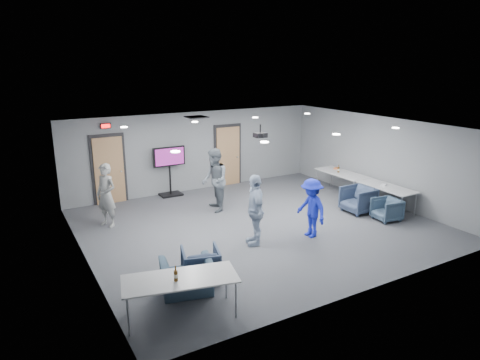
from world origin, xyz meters
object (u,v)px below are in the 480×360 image
chair_right_b (358,200)px  chair_right_c (387,210)px  projector (260,135)px  table_right_b (387,188)px  tv_stand (170,168)px  person_b (215,180)px  bottle_front (176,275)px  chair_front_a (201,264)px  person_c (255,210)px  chair_front_b (187,277)px  table_right_a (342,174)px  table_front_left (180,280)px  person_a (106,195)px  person_d (311,208)px  bottle_right (339,170)px

chair_right_b → chair_right_c: bearing=13.5°
chair_right_c → projector: (-3.03, 1.91, 2.09)m
table_right_b → projector: (-3.68, 1.28, 1.72)m
table_right_b → tv_stand: 6.86m
person_b → bottle_front: (-3.08, -4.70, -0.11)m
chair_front_a → person_c: bearing=-136.4°
chair_front_b → projector: (3.39, 2.75, 2.08)m
table_right_a → table_front_left: (-7.47, -4.05, 0.00)m
chair_front_b → table_right_a: 7.85m
person_a → bottle_front: (-0.02, -5.06, -0.03)m
person_a → table_right_a: person_a is taller
person_b → chair_right_b: 4.29m
chair_front_a → chair_right_b: bearing=-149.9°
chair_right_b → table_right_b: (0.86, -0.27, 0.30)m
table_front_left → projector: bearing=55.5°
person_b → chair_front_b: bearing=-19.2°
person_b → tv_stand: size_ratio=1.15×
chair_right_b → table_right_b: chair_right_b is taller
person_d → bottle_front: bearing=-68.5°
table_right_b → person_c: bearing=92.0°
person_b → tv_stand: person_b is taller
person_b → chair_front_a: 4.27m
chair_right_b → tv_stand: tv_stand is taller
chair_right_b → bottle_right: 1.96m
person_a → person_d: 5.44m
person_c → chair_front_a: person_c is taller
bottle_right → person_b: bearing=173.8°
chair_front_b → projector: projector is taller
chair_right_c → chair_front_a: 6.01m
chair_right_c → bottle_front: size_ratio=2.47×
person_c → bottle_front: person_c is taller
person_c → table_front_left: bearing=-34.9°
person_d → table_right_b: bearing=97.9°
person_c → table_right_a: person_c is taller
person_a → chair_right_c: (6.90, -3.48, -0.55)m
person_c → person_b: bearing=-165.9°
person_b → person_d: 3.22m
person_b → person_a: bearing=-82.9°
chair_front_a → projector: 4.35m
person_b → bottle_right: 4.44m
bottle_front → bottle_right: bearing=29.4°
chair_front_b → table_front_left: size_ratio=0.47×
table_front_left → person_d: bearing=35.1°
person_b → table_front_left: person_b is taller
chair_front_a → bottle_right: size_ratio=2.92×
chair_right_c → table_front_left: table_front_left is taller
person_c → chair_right_c: (4.07, -0.47, -0.57)m
person_b → chair_front_b: size_ratio=1.90×
table_right_b → bottle_right: bearing=2.2°
person_c → chair_front_b: bearing=-41.6°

